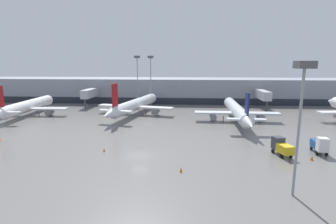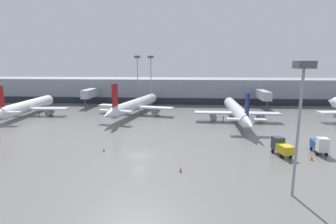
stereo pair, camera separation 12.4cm
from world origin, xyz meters
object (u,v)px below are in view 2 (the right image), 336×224
(traffic_cone_0, at_px, (104,150))
(traffic_cone_3, at_px, (312,158))
(parked_jet_3, at_px, (237,111))
(service_truck_0, at_px, (320,145))
(apron_light_mast_3, at_px, (302,89))
(traffic_cone_1, at_px, (181,169))
(parked_jet_1, at_px, (135,105))
(parked_jet_2, at_px, (27,107))
(apron_light_mast_1, at_px, (151,66))
(traffic_cone_2, at_px, (0,139))
(service_truck_1, at_px, (281,146))
(apron_light_mast_4, at_px, (137,66))

(traffic_cone_0, xyz_separation_m, traffic_cone_3, (33.79, -1.72, 0.05))
(parked_jet_3, height_order, traffic_cone_3, parked_jet_3)
(service_truck_0, bearing_deg, apron_light_mast_3, -28.47)
(service_truck_0, xyz_separation_m, traffic_cone_1, (-23.10, -9.26, -1.17))
(parked_jet_1, relative_size, parked_jet_2, 1.09)
(apron_light_mast_1, bearing_deg, parked_jet_2, -150.56)
(parked_jet_2, distance_m, traffic_cone_1, 58.17)
(traffic_cone_2, bearing_deg, traffic_cone_3, -6.61)
(parked_jet_3, xyz_separation_m, service_truck_1, (2.65, -25.10, -1.25))
(service_truck_1, relative_size, apron_light_mast_3, 0.29)
(parked_jet_3, distance_m, service_truck_1, 25.27)
(traffic_cone_0, bearing_deg, parked_jet_3, 43.11)
(parked_jet_2, bearing_deg, service_truck_1, -117.86)
(service_truck_0, relative_size, traffic_cone_3, 5.51)
(parked_jet_2, bearing_deg, traffic_cone_2, -161.65)
(traffic_cone_3, bearing_deg, parked_jet_2, 154.90)
(service_truck_0, height_order, traffic_cone_2, service_truck_0)
(parked_jet_1, height_order, apron_light_mast_4, apron_light_mast_4)
(parked_jet_3, height_order, apron_light_mast_3, apron_light_mast_3)
(apron_light_mast_3, bearing_deg, parked_jet_3, 88.91)
(apron_light_mast_3, bearing_deg, apron_light_mast_4, 115.40)
(traffic_cone_3, height_order, apron_light_mast_3, apron_light_mast_3)
(traffic_cone_1, bearing_deg, apron_light_mast_1, 101.81)
(parked_jet_2, xyz_separation_m, traffic_cone_2, (9.39, -24.19, -2.29))
(traffic_cone_2, bearing_deg, service_truck_0, -3.08)
(apron_light_mast_1, relative_size, apron_light_mast_3, 1.14)
(parked_jet_3, relative_size, apron_light_mast_3, 2.35)
(parked_jet_2, height_order, parked_jet_3, parked_jet_2)
(service_truck_0, bearing_deg, service_truck_1, -73.14)
(service_truck_0, xyz_separation_m, service_truck_1, (-6.71, -1.33, -0.03))
(parked_jet_1, xyz_separation_m, traffic_cone_1, (14.39, -40.73, -2.46))
(apron_light_mast_3, bearing_deg, parked_jet_1, 120.57)
(service_truck_1, height_order, apron_light_mast_1, apron_light_mast_1)
(service_truck_1, relative_size, traffic_cone_3, 5.94)
(parked_jet_1, distance_m, traffic_cone_2, 35.55)
(service_truck_0, height_order, apron_light_mast_1, apron_light_mast_1)
(traffic_cone_1, distance_m, traffic_cone_3, 21.24)
(parked_jet_3, xyz_separation_m, traffic_cone_3, (6.67, -27.12, -2.40))
(traffic_cone_0, bearing_deg, parked_jet_1, 91.74)
(service_truck_1, relative_size, apron_light_mast_4, 0.25)
(parked_jet_1, bearing_deg, parked_jet_2, 109.60)
(parked_jet_1, distance_m, parked_jet_2, 31.02)
(traffic_cone_2, distance_m, apron_light_mast_4, 49.72)
(parked_jet_3, relative_size, traffic_cone_2, 53.28)
(traffic_cone_0, xyz_separation_m, traffic_cone_1, (13.39, -7.64, 0.05))
(traffic_cone_0, height_order, apron_light_mast_1, apron_light_mast_1)
(traffic_cone_0, distance_m, apron_light_mast_1, 49.78)
(apron_light_mast_1, xyz_separation_m, apron_light_mast_4, (-4.74, 0.63, 0.04))
(parked_jet_1, height_order, apron_light_mast_1, apron_light_mast_1)
(apron_light_mast_4, bearing_deg, traffic_cone_1, -73.77)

